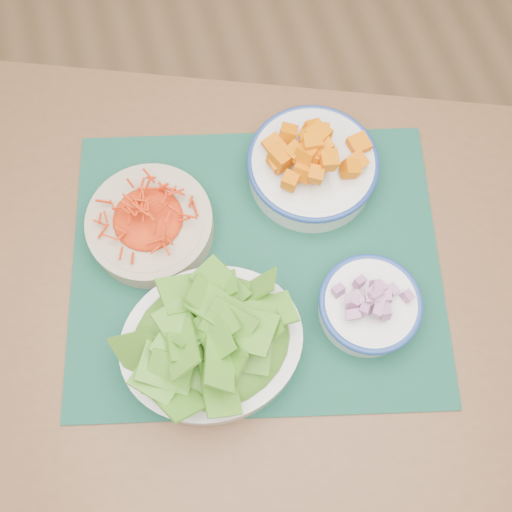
{
  "coord_description": "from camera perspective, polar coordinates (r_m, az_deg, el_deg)",
  "views": [
    {
      "loc": [
        -0.07,
        -0.08,
        1.59
      ],
      "look_at": [
        0.01,
        0.2,
        0.78
      ],
      "focal_mm": 40.0,
      "sensor_mm": 36.0,
      "label": 1
    }
  ],
  "objects": [
    {
      "name": "onion_bowl",
      "position": [
        0.85,
        11.32,
        -4.77
      ],
      "size": [
        0.17,
        0.17,
        0.08
      ],
      "rotation": [
        0.0,
        0.0,
        -0.19
      ],
      "color": "white",
      "rests_on": "placemat"
    },
    {
      "name": "squash_bowl",
      "position": [
        0.91,
        5.75,
        9.39
      ],
      "size": [
        0.25,
        0.25,
        0.11
      ],
      "rotation": [
        0.0,
        0.0,
        0.26
      ],
      "color": "silver",
      "rests_on": "placemat"
    },
    {
      "name": "lettuce_bowl",
      "position": [
        0.8,
        -4.51,
        -8.44
      ],
      "size": [
        0.26,
        0.23,
        0.12
      ],
      "rotation": [
        0.0,
        0.0,
        -0.03
      ],
      "color": "silver",
      "rests_on": "placemat"
    },
    {
      "name": "placemat",
      "position": [
        0.89,
        -0.0,
        -0.7
      ],
      "size": [
        0.67,
        0.59,
        0.0
      ],
      "primitive_type": "cube",
      "rotation": [
        0.0,
        0.0,
        -0.24
      ],
      "color": "#0B3026",
      "rests_on": "table"
    },
    {
      "name": "ground",
      "position": [
        1.6,
        1.56,
        -16.63
      ],
      "size": [
        4.0,
        4.0,
        0.0
      ],
      "primitive_type": "plane",
      "color": "#9F764D",
      "rests_on": "ground"
    },
    {
      "name": "table",
      "position": [
        0.98,
        0.28,
        -5.43
      ],
      "size": [
        1.35,
        1.14,
        0.75
      ],
      "rotation": [
        0.0,
        0.0,
        -0.38
      ],
      "color": "brown",
      "rests_on": "ground"
    },
    {
      "name": "carrot_bowl",
      "position": [
        0.89,
        -10.59,
        3.32
      ],
      "size": [
        0.21,
        0.21,
        0.07
      ],
      "rotation": [
        0.0,
        0.0,
        -0.08
      ],
      "color": "tan",
      "rests_on": "placemat"
    }
  ]
}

